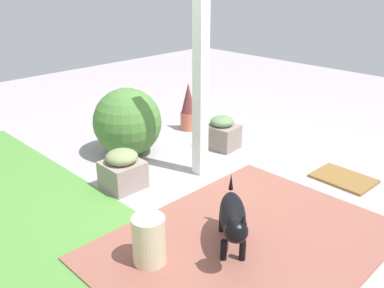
{
  "coord_description": "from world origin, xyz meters",
  "views": [
    {
      "loc": [
        -2.59,
        3.01,
        2.09
      ],
      "look_at": [
        0.3,
        0.14,
        0.4
      ],
      "focal_mm": 39.32,
      "sensor_mm": 36.0,
      "label": 1
    }
  ],
  "objects_px": {
    "stone_planter_nearest": "(222,133)",
    "terracotta_pot_spiky": "(188,108)",
    "round_shrub": "(127,122)",
    "porch_pillar": "(201,76)",
    "stone_planter_far": "(123,170)",
    "doormat": "(343,178)",
    "dog": "(233,218)",
    "ceramic_urn": "(149,241)"
  },
  "relations": [
    {
      "from": "stone_planter_far",
      "to": "round_shrub",
      "type": "height_order",
      "value": "round_shrub"
    },
    {
      "from": "stone_planter_nearest",
      "to": "doormat",
      "type": "bearing_deg",
      "value": -170.38
    },
    {
      "from": "round_shrub",
      "to": "ceramic_urn",
      "type": "distance_m",
      "value": 2.15
    },
    {
      "from": "stone_planter_nearest",
      "to": "round_shrub",
      "type": "distance_m",
      "value": 1.18
    },
    {
      "from": "terracotta_pot_spiky",
      "to": "doormat",
      "type": "bearing_deg",
      "value": -177.59
    },
    {
      "from": "terracotta_pot_spiky",
      "to": "dog",
      "type": "xyz_separation_m",
      "value": [
        -2.23,
        1.7,
        -0.02
      ]
    },
    {
      "from": "stone_planter_nearest",
      "to": "terracotta_pot_spiky",
      "type": "xyz_separation_m",
      "value": [
        0.77,
        -0.16,
        0.12
      ]
    },
    {
      "from": "stone_planter_far",
      "to": "round_shrub",
      "type": "xyz_separation_m",
      "value": [
        0.65,
        -0.57,
        0.21
      ]
    },
    {
      "from": "stone_planter_far",
      "to": "doormat",
      "type": "bearing_deg",
      "value": -130.95
    },
    {
      "from": "terracotta_pot_spiky",
      "to": "ceramic_urn",
      "type": "distance_m",
      "value": 2.96
    },
    {
      "from": "porch_pillar",
      "to": "dog",
      "type": "distance_m",
      "value": 1.62
    },
    {
      "from": "stone_planter_nearest",
      "to": "doormat",
      "type": "height_order",
      "value": "stone_planter_nearest"
    },
    {
      "from": "stone_planter_nearest",
      "to": "terracotta_pot_spiky",
      "type": "height_order",
      "value": "terracotta_pot_spiky"
    },
    {
      "from": "stone_planter_nearest",
      "to": "stone_planter_far",
      "type": "xyz_separation_m",
      "value": [
        0.02,
        1.51,
        0.0
      ]
    },
    {
      "from": "doormat",
      "to": "stone_planter_nearest",
      "type": "bearing_deg",
      "value": 9.62
    },
    {
      "from": "round_shrub",
      "to": "terracotta_pot_spiky",
      "type": "xyz_separation_m",
      "value": [
        0.09,
        -1.11,
        -0.09
      ]
    },
    {
      "from": "porch_pillar",
      "to": "stone_planter_nearest",
      "type": "bearing_deg",
      "value": -66.52
    },
    {
      "from": "round_shrub",
      "to": "doormat",
      "type": "height_order",
      "value": "round_shrub"
    },
    {
      "from": "stone_planter_far",
      "to": "round_shrub",
      "type": "bearing_deg",
      "value": -40.82
    },
    {
      "from": "terracotta_pot_spiky",
      "to": "doormat",
      "type": "height_order",
      "value": "terracotta_pot_spiky"
    },
    {
      "from": "round_shrub",
      "to": "porch_pillar",
      "type": "bearing_deg",
      "value": -166.43
    },
    {
      "from": "dog",
      "to": "ceramic_urn",
      "type": "height_order",
      "value": "dog"
    },
    {
      "from": "porch_pillar",
      "to": "dog",
      "type": "relative_size",
      "value": 3.38
    },
    {
      "from": "dog",
      "to": "doormat",
      "type": "xyz_separation_m",
      "value": [
        -0.05,
        -1.8,
        -0.29
      ]
    },
    {
      "from": "stone_planter_nearest",
      "to": "dog",
      "type": "distance_m",
      "value": 2.13
    },
    {
      "from": "porch_pillar",
      "to": "round_shrub",
      "type": "relative_size",
      "value": 2.66
    },
    {
      "from": "terracotta_pot_spiky",
      "to": "doormat",
      "type": "xyz_separation_m",
      "value": [
        -2.29,
        -0.1,
        -0.3
      ]
    },
    {
      "from": "terracotta_pot_spiky",
      "to": "ceramic_urn",
      "type": "bearing_deg",
      "value": 129.83
    },
    {
      "from": "stone_planter_far",
      "to": "dog",
      "type": "xyz_separation_m",
      "value": [
        -1.48,
        0.02,
        0.11
      ]
    },
    {
      "from": "porch_pillar",
      "to": "round_shrub",
      "type": "distance_m",
      "value": 1.22
    },
    {
      "from": "porch_pillar",
      "to": "terracotta_pot_spiky",
      "type": "relative_size",
      "value": 3.24
    },
    {
      "from": "porch_pillar",
      "to": "stone_planter_nearest",
      "type": "relative_size",
      "value": 5.08
    },
    {
      "from": "porch_pillar",
      "to": "doormat",
      "type": "distance_m",
      "value": 1.89
    },
    {
      "from": "round_shrub",
      "to": "ceramic_urn",
      "type": "xyz_separation_m",
      "value": [
        -1.8,
        1.16,
        -0.21
      ]
    },
    {
      "from": "terracotta_pot_spiky",
      "to": "dog",
      "type": "bearing_deg",
      "value": 142.7
    },
    {
      "from": "stone_planter_far",
      "to": "porch_pillar",
      "type": "bearing_deg",
      "value": -112.14
    },
    {
      "from": "terracotta_pot_spiky",
      "to": "doormat",
      "type": "distance_m",
      "value": 2.31
    },
    {
      "from": "stone_planter_nearest",
      "to": "stone_planter_far",
      "type": "height_order",
      "value": "same"
    },
    {
      "from": "stone_planter_nearest",
      "to": "ceramic_urn",
      "type": "distance_m",
      "value": 2.39
    },
    {
      "from": "stone_planter_nearest",
      "to": "doormat",
      "type": "distance_m",
      "value": 1.55
    },
    {
      "from": "stone_planter_nearest",
      "to": "terracotta_pot_spiky",
      "type": "distance_m",
      "value": 0.79
    },
    {
      "from": "stone_planter_far",
      "to": "dog",
      "type": "relative_size",
      "value": 0.65
    }
  ]
}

